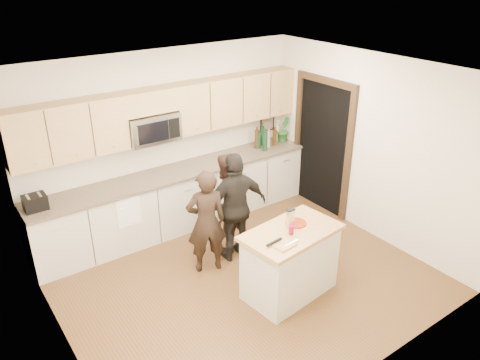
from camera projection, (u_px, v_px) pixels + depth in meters
floor at (243, 277)px, 6.20m from camera, size 4.50×4.50×0.00m
room_shell at (244, 157)px, 5.47m from camera, size 4.52×4.02×2.71m
back_cabinetry at (179, 198)px, 7.24m from camera, size 4.50×0.66×0.94m
upper_cabinetry at (171, 110)px, 6.79m from camera, size 4.50×0.33×0.75m
microwave at (152, 128)px, 6.66m from camera, size 0.76×0.41×0.40m
doorway at (322, 142)px, 7.55m from camera, size 0.06×1.25×2.20m
framed_picture at (267, 121)px, 8.14m from camera, size 0.30×0.03×0.38m
dish_towel at (124, 200)px, 6.47m from camera, size 0.34×0.60×0.48m
island at (290, 262)px, 5.74m from camera, size 1.27×0.83×0.90m
red_plate at (296, 223)px, 5.70m from camera, size 0.26×0.26×0.02m
box_grater at (290, 217)px, 5.58m from camera, size 0.10×0.06×0.22m
drink_glass at (291, 230)px, 5.46m from camera, size 0.06×0.06×0.11m
cutting_board at (285, 245)px, 5.25m from camera, size 0.25×0.19×0.02m
tongs at (274, 242)px, 5.27m from camera, size 0.24×0.05×0.02m
knife at (291, 243)px, 5.27m from camera, size 0.21×0.05×0.01m
toaster at (35, 202)px, 5.91m from camera, size 0.28×0.23×0.20m
bottle_cluster at (266, 137)px, 7.88m from camera, size 0.57×0.32×0.39m
orchid at (283, 129)px, 8.08m from camera, size 0.31×0.29×0.44m
woman_left at (206, 222)px, 6.08m from camera, size 0.61×0.50×1.45m
woman_center at (226, 203)px, 6.53m from camera, size 0.80×0.67×1.47m
woman_right at (236, 207)px, 6.32m from camera, size 0.96×0.49×1.57m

